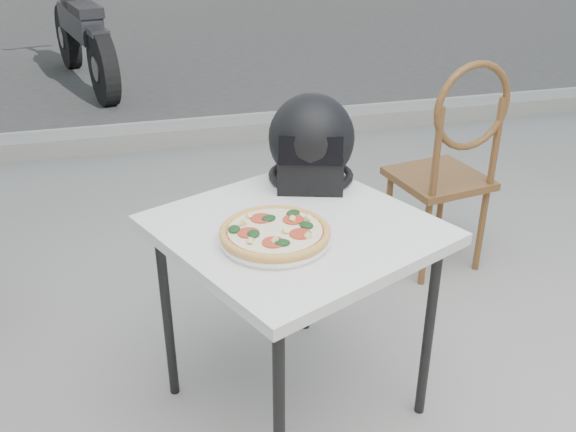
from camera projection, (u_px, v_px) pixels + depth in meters
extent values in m
cube|color=black|center=(191.00, 28.00, 7.99)|extent=(30.00, 8.00, 0.00)
cube|color=gray|center=(259.00, 126.00, 4.52)|extent=(30.00, 0.25, 0.12)
cube|color=silver|center=(296.00, 230.00, 1.88)|extent=(0.95, 0.95, 0.04)
cylinder|color=black|center=(279.00, 420.00, 1.67)|extent=(0.04, 0.04, 0.64)
cylinder|color=black|center=(428.00, 333.00, 1.99)|extent=(0.04, 0.04, 0.64)
cylinder|color=black|center=(167.00, 315.00, 2.08)|extent=(0.04, 0.04, 0.64)
cylinder|color=black|center=(306.00, 257.00, 2.40)|extent=(0.04, 0.04, 0.64)
cylinder|color=white|center=(275.00, 240.00, 1.78)|extent=(0.35, 0.35, 0.01)
torus|color=white|center=(275.00, 238.00, 1.77)|extent=(0.36, 0.36, 0.02)
cylinder|color=#E3A853|center=(275.00, 234.00, 1.77)|extent=(0.40, 0.40, 0.01)
torus|color=#E3A853|center=(275.00, 232.00, 1.76)|extent=(0.41, 0.41, 0.02)
cylinder|color=#AE1613|center=(275.00, 231.00, 1.76)|extent=(0.35, 0.35, 0.00)
cylinder|color=#FFEEC3|center=(275.00, 230.00, 1.76)|extent=(0.34, 0.34, 0.00)
cylinder|color=#B83620|center=(293.00, 220.00, 1.81)|extent=(0.08, 0.08, 0.00)
cylinder|color=#B83620|center=(261.00, 218.00, 1.82)|extent=(0.08, 0.08, 0.00)
cylinder|color=#B83620|center=(248.00, 233.00, 1.74)|extent=(0.08, 0.08, 0.00)
cylinder|color=#B83620|center=(273.00, 242.00, 1.69)|extent=(0.08, 0.08, 0.00)
cylinder|color=#B83620|center=(300.00, 234.00, 1.73)|extent=(0.08, 0.08, 0.00)
ellipsoid|color=#143816|center=(269.00, 218.00, 1.81)|extent=(0.05, 0.05, 0.01)
ellipsoid|color=#143816|center=(253.00, 234.00, 1.73)|extent=(0.05, 0.05, 0.01)
ellipsoid|color=#143816|center=(306.00, 225.00, 1.78)|extent=(0.05, 0.05, 0.01)
ellipsoid|color=#143816|center=(282.00, 242.00, 1.69)|extent=(0.05, 0.04, 0.01)
ellipsoid|color=#143816|center=(293.00, 213.00, 1.84)|extent=(0.05, 0.05, 0.01)
ellipsoid|color=#143816|center=(234.00, 229.00, 1.75)|extent=(0.04, 0.05, 0.01)
cylinder|color=#F1EF93|center=(285.00, 230.00, 1.74)|extent=(0.02, 0.03, 0.02)
cylinder|color=#F1EF93|center=(243.00, 223.00, 1.78)|extent=(0.02, 0.02, 0.02)
cylinder|color=#F1EF93|center=(293.00, 219.00, 1.80)|extent=(0.03, 0.03, 0.02)
cylinder|color=#F1EF93|center=(249.00, 215.00, 1.82)|extent=(0.03, 0.03, 0.02)
cylinder|color=#F1EF93|center=(308.00, 235.00, 1.72)|extent=(0.02, 0.02, 0.02)
cylinder|color=#F1EF93|center=(250.00, 241.00, 1.69)|extent=(0.03, 0.03, 0.02)
cylinder|color=#F1EF93|center=(308.00, 218.00, 1.81)|extent=(0.03, 0.03, 0.02)
cylinder|color=#F1EF93|center=(275.00, 240.00, 1.69)|extent=(0.02, 0.02, 0.02)
ellipsoid|color=black|center=(311.00, 138.00, 2.10)|extent=(0.36, 0.37, 0.29)
cube|color=black|center=(311.00, 174.00, 2.06)|extent=(0.23, 0.16, 0.12)
torus|color=black|center=(311.00, 175.00, 2.16)|extent=(0.36, 0.36, 0.03)
cube|color=black|center=(311.00, 151.00, 1.98)|extent=(0.20, 0.10, 0.09)
cube|color=brown|center=(438.00, 178.00, 2.82)|extent=(0.43, 0.43, 0.03)
cylinder|color=brown|center=(441.00, 203.00, 3.09)|extent=(0.03, 0.03, 0.41)
cylinder|color=brown|center=(388.00, 214.00, 2.98)|extent=(0.03, 0.03, 0.41)
cylinder|color=brown|center=(481.00, 229.00, 2.85)|extent=(0.03, 0.03, 0.41)
cylinder|color=brown|center=(425.00, 243.00, 2.74)|extent=(0.03, 0.03, 0.41)
cylinder|color=brown|center=(496.00, 143.00, 2.65)|extent=(0.03, 0.03, 0.39)
cylinder|color=brown|center=(437.00, 154.00, 2.54)|extent=(0.03, 0.03, 0.39)
torus|color=brown|center=(473.00, 106.00, 2.52)|extent=(0.36, 0.09, 0.36)
cylinder|color=black|center=(68.00, 37.00, 6.11)|extent=(0.25, 0.60, 0.59)
cylinder|color=slate|center=(68.00, 37.00, 6.11)|extent=(0.18, 0.22, 0.20)
cylinder|color=black|center=(103.00, 68.00, 5.04)|extent=(0.25, 0.60, 0.59)
cylinder|color=slate|center=(103.00, 68.00, 5.04)|extent=(0.18, 0.22, 0.20)
cube|color=black|center=(80.00, 22.00, 5.46)|extent=(0.41, 1.04, 0.22)
cube|color=black|center=(85.00, 9.00, 5.17)|extent=(0.30, 0.52, 0.08)
cylinder|color=slate|center=(65.00, 4.00, 5.91)|extent=(0.12, 0.32, 0.70)
cube|color=black|center=(98.00, 32.00, 4.93)|extent=(0.18, 0.24, 0.05)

